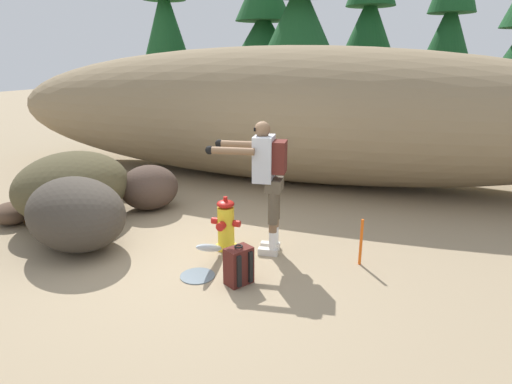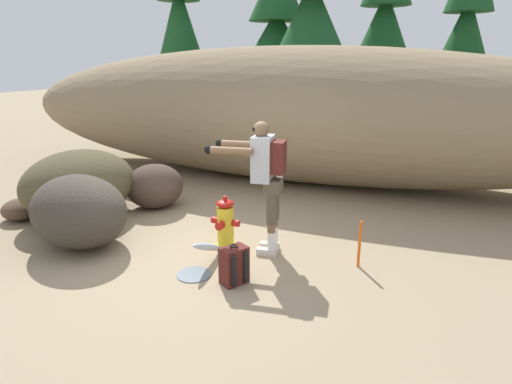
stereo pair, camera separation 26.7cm
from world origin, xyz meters
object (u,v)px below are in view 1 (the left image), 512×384
Objects in this scene: boulder_small at (149,187)px; boulder_outlier at (12,213)px; boulder_large at (73,186)px; survey_stake at (361,242)px; spare_backpack at (238,266)px; fire_hydrant at (226,225)px; boulder_mid at (76,214)px; utility_worker at (266,171)px.

boulder_small reaches higher than boulder_outlier.
survey_stake is (4.50, -0.10, -0.25)m from boulder_large.
spare_backpack is at bearing -142.43° from survey_stake.
survey_stake is (5.31, 0.39, 0.13)m from boulder_outlier.
spare_backpack is at bearing -38.38° from boulder_small.
boulder_mid is (-1.89, -0.66, 0.15)m from fire_hydrant.
survey_stake reaches higher than spare_backpack.
boulder_mid is (-2.42, -0.75, -0.62)m from utility_worker.
utility_worker is 1.48m from survey_stake.
boulder_small is 3.78m from survey_stake.
spare_backpack is 3.07m from boulder_small.
spare_backpack is at bearing -18.19° from boulder_large.
boulder_mid reaches higher than boulder_outlier.
boulder_small is at bearing 44.66° from boulder_large.
boulder_small is at bearing 89.81° from boulder_mid.
boulder_large is 2.99× the size of boulder_outlier.
survey_stake is (1.77, 0.13, -0.04)m from fire_hydrant.
boulder_outlier is (-1.65, -1.33, -0.22)m from boulder_small.
fire_hydrant is at bearing -28.08° from spare_backpack.
utility_worker reaches higher than boulder_large.
spare_backpack reaches higher than boulder_outlier.
utility_worker is 2.61m from boulder_mid.
utility_worker reaches higher than boulder_mid.
boulder_large reaches higher than boulder_mid.
fire_hydrant is at bearing 19.21° from boulder_mid.
boulder_large reaches higher than boulder_outlier.
spare_backpack is 2.43m from boulder_mid.
utility_worker is 3.71× the size of spare_backpack.
boulder_mid is 3.75m from survey_stake.
boulder_small is (-2.42, 0.98, -0.73)m from utility_worker.
fire_hydrant is at bearing 4.18° from boulder_outlier.
spare_backpack is (0.52, -0.83, -0.12)m from fire_hydrant.
spare_backpack is 0.31× the size of boulder_mid.
fire_hydrant reaches higher than survey_stake.
boulder_large is at bearing 133.21° from boulder_mid.
spare_backpack is at bearing -58.10° from fire_hydrant.
boulder_outlier is (-0.81, -0.49, -0.38)m from boulder_large.
boulder_large reaches higher than spare_backpack.
boulder_large is at bearing -135.34° from boulder_small.
utility_worker is 3.31m from boulder_large.
boulder_large is (-3.26, 0.15, -0.56)m from utility_worker.
spare_backpack is at bearing -8.06° from boulder_outlier.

